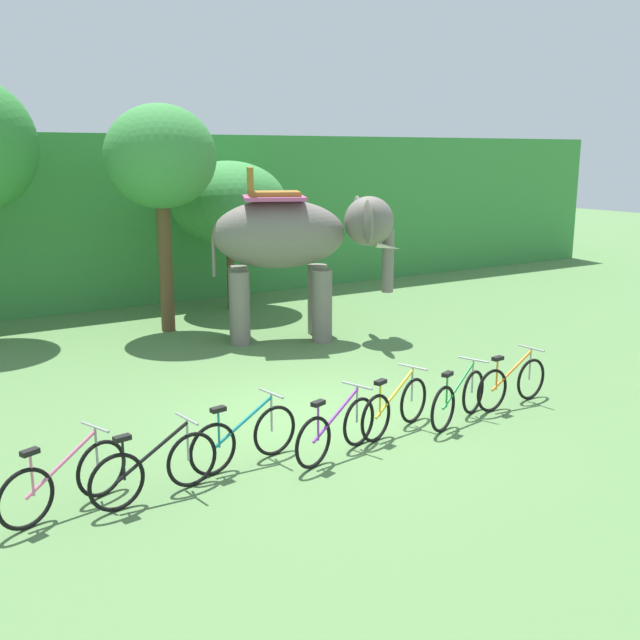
{
  "coord_description": "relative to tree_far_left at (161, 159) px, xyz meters",
  "views": [
    {
      "loc": [
        -5.8,
        -9.31,
        4.09
      ],
      "look_at": [
        0.64,
        1.0,
        1.3
      ],
      "focal_mm": 41.16,
      "sensor_mm": 36.0,
      "label": 1
    }
  ],
  "objects": [
    {
      "name": "foliage_hedge",
      "position": [
        -0.05,
        6.11,
        -1.66
      ],
      "size": [
        36.0,
        6.0,
        4.57
      ],
      "primitive_type": "cube",
      "color": "#3D8E42",
      "rests_on": "ground"
    },
    {
      "name": "bike_purple",
      "position": [
        -0.66,
        -8.21,
        -3.56
      ],
      "size": [
        1.64,
        0.68,
        0.92
      ],
      "color": "black",
      "rests_on": "ground"
    },
    {
      "name": "bike_yellow",
      "position": [
        0.58,
        -7.91,
        -3.56
      ],
      "size": [
        1.64,
        0.69,
        0.92
      ],
      "color": "black",
      "rests_on": "ground"
    },
    {
      "name": "bike_orange",
      "position": [
        2.93,
        -8.0,
        -3.56
      ],
      "size": [
        1.71,
        0.52,
        0.92
      ],
      "color": "black",
      "rests_on": "ground"
    },
    {
      "name": "elephant",
      "position": [
        2.16,
        -2.2,
        -1.74
      ],
      "size": [
        4.17,
        2.96,
        3.78
      ],
      "color": "slate",
      "rests_on": "ground"
    },
    {
      "name": "bike_teal",
      "position": [
        -1.86,
        -7.8,
        -3.56
      ],
      "size": [
        1.7,
        0.52,
        0.92
      ],
      "color": "black",
      "rests_on": "ground"
    },
    {
      "name": "bike_green",
      "position": [
        1.65,
        -8.12,
        -3.56
      ],
      "size": [
        1.62,
        0.73,
        0.92
      ],
      "color": "black",
      "rests_on": "ground"
    },
    {
      "name": "tree_right",
      "position": [
        2.33,
        1.49,
        -1.16
      ],
      "size": [
        3.01,
        3.01,
        3.88
      ],
      "color": "brown",
      "rests_on": "ground"
    },
    {
      "name": "ground_plane",
      "position": [
        -0.05,
        -6.77,
        -3.95
      ],
      "size": [
        80.0,
        80.0,
        0.0
      ],
      "primitive_type": "plane",
      "color": "#567F47"
    },
    {
      "name": "tree_far_left",
      "position": [
        0.0,
        0.0,
        0.0
      ],
      "size": [
        2.49,
        2.49,
        5.15
      ],
      "color": "brown",
      "rests_on": "ground"
    },
    {
      "name": "bike_black",
      "position": [
        -3.2,
        -8.1,
        -3.56
      ],
      "size": [
        1.7,
        0.52,
        0.92
      ],
      "color": "black",
      "rests_on": "ground"
    },
    {
      "name": "bike_pink",
      "position": [
        -4.2,
        -7.88,
        -3.56
      ],
      "size": [
        1.62,
        0.73,
        0.92
      ],
      "color": "black",
      "rests_on": "ground"
    }
  ]
}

